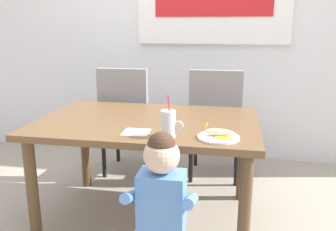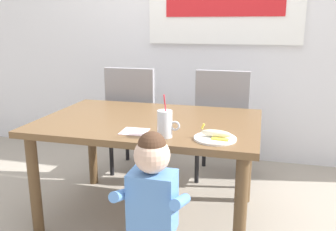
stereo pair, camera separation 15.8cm
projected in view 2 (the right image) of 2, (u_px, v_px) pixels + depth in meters
ground_plane at (151, 216)px, 2.51m from camera, size 24.00×24.00×0.00m
back_wall at (192, 9)px, 3.40m from camera, size 6.40×0.17×2.90m
dining_table at (150, 132)px, 2.36m from camera, size 1.42×0.95×0.70m
dining_chair_left at (135, 115)px, 3.10m from camera, size 0.44×0.44×0.96m
dining_chair_right at (223, 119)px, 2.95m from camera, size 0.44×0.44×0.96m
toddler_standing at (152, 195)px, 1.68m from camera, size 0.33×0.24×0.84m
milk_cup at (165, 125)px, 1.96m from camera, size 0.13×0.09×0.25m
snack_plate at (215, 138)px, 1.93m from camera, size 0.23×0.23×0.01m
peeled_banana at (217, 134)px, 1.92m from camera, size 0.17×0.12×0.07m
paper_napkin at (134, 132)px, 2.07m from camera, size 0.16×0.16×0.00m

